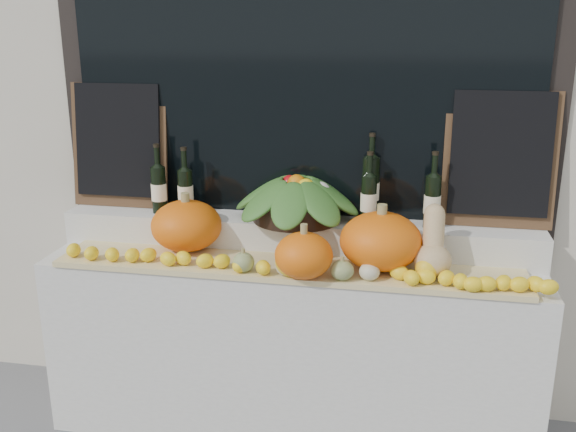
{
  "coord_description": "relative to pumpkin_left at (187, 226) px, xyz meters",
  "views": [
    {
      "loc": [
        0.51,
        -1.23,
        1.95
      ],
      "look_at": [
        0.0,
        1.45,
        1.12
      ],
      "focal_mm": 40.0,
      "sensor_mm": 36.0,
      "label": 1
    }
  ],
  "objects": [
    {
      "name": "pumpkin_left",
      "position": [
        0.0,
        0.0,
        0.0
      ],
      "size": [
        0.4,
        0.4,
        0.24
      ],
      "primitive_type": "ellipsoid",
      "rotation": [
        0.0,
        0.0,
        -0.21
      ],
      "color": "orange",
      "rests_on": "straw_bedding"
    },
    {
      "name": "wine_bottle_near_left",
      "position": [
        -0.05,
        0.15,
        0.13
      ],
      "size": [
        0.08,
        0.08,
        0.33
      ],
      "color": "black",
      "rests_on": "rear_tier"
    },
    {
      "name": "butternut_squash",
      "position": [
        1.14,
        -0.11,
        -0.0
      ],
      "size": [
        0.16,
        0.22,
        0.3
      ],
      "color": "tan",
      "rests_on": "straw_bedding"
    },
    {
      "name": "wine_bottle_near_right",
      "position": [
        0.84,
        0.15,
        0.13
      ],
      "size": [
        0.08,
        0.08,
        0.34
      ],
      "color": "black",
      "rests_on": "rear_tier"
    },
    {
      "name": "produce_bowl",
      "position": [
        0.5,
        0.15,
        0.12
      ],
      "size": [
        0.64,
        0.64,
        0.23
      ],
      "color": "black",
      "rests_on": "rear_tier"
    },
    {
      "name": "lemon_heap",
      "position": [
        0.5,
        -0.22,
        -0.09
      ],
      "size": [
        2.2,
        0.16,
        0.06
      ],
      "primitive_type": null,
      "color": "yellow",
      "rests_on": "straw_bedding"
    },
    {
      "name": "display_sill",
      "position": [
        0.5,
        0.01,
        -0.58
      ],
      "size": [
        2.3,
        0.55,
        0.88
      ],
      "primitive_type": "cube",
      "color": "silver",
      "rests_on": "ground"
    },
    {
      "name": "pumpkin_center",
      "position": [
        0.6,
        -0.24,
        -0.02
      ],
      "size": [
        0.33,
        0.33,
        0.2
      ],
      "primitive_type": "ellipsoid",
      "rotation": [
        0.0,
        0.0,
        -0.41
      ],
      "color": "orange",
      "rests_on": "straw_bedding"
    },
    {
      "name": "wine_bottle_tall",
      "position": [
        0.84,
        0.21,
        0.17
      ],
      "size": [
        0.08,
        0.08,
        0.42
      ],
      "color": "black",
      "rests_on": "rear_tier"
    },
    {
      "name": "chalkboard_right",
      "position": [
        1.42,
        0.22,
        0.34
      ],
      "size": [
        0.5,
        0.1,
        0.62
      ],
      "rotation": [
        -0.11,
        0.0,
        0.0
      ],
      "color": "#4C331E",
      "rests_on": "rear_tier"
    },
    {
      "name": "pumpkin_right",
      "position": [
        0.91,
        -0.07,
        0.01
      ],
      "size": [
        0.48,
        0.48,
        0.25
      ],
      "primitive_type": "ellipsoid",
      "rotation": [
        0.0,
        0.0,
        0.42
      ],
      "color": "orange",
      "rests_on": "straw_bedding"
    },
    {
      "name": "rear_tier",
      "position": [
        0.5,
        0.16,
        -0.06
      ],
      "size": [
        2.3,
        0.25,
        0.16
      ],
      "primitive_type": "cube",
      "color": "silver",
      "rests_on": "display_sill"
    },
    {
      "name": "wine_bottle_far_right",
      "position": [
        1.13,
        0.14,
        0.14
      ],
      "size": [
        0.08,
        0.08,
        0.35
      ],
      "color": "black",
      "rests_on": "rear_tier"
    },
    {
      "name": "chalkboard_left",
      "position": [
        -0.42,
        0.22,
        0.34
      ],
      "size": [
        0.5,
        0.1,
        0.62
      ],
      "rotation": [
        -0.11,
        0.0,
        0.0
      ],
      "color": "#4C331E",
      "rests_on": "rear_tier"
    },
    {
      "name": "straw_bedding",
      "position": [
        0.5,
        -0.11,
        -0.13
      ],
      "size": [
        2.1,
        0.32,
        0.02
      ],
      "primitive_type": "cube",
      "color": "tan",
      "rests_on": "display_sill"
    },
    {
      "name": "decorative_gourds",
      "position": [
        0.67,
        -0.22,
        -0.07
      ],
      "size": [
        0.88,
        0.17,
        0.16
      ],
      "color": "#37601C",
      "rests_on": "straw_bedding"
    },
    {
      "name": "wine_bottle_far_left",
      "position": [
        -0.18,
        0.14,
        0.14
      ],
      "size": [
        0.08,
        0.08,
        0.34
      ],
      "color": "black",
      "rests_on": "rear_tier"
    }
  ]
}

